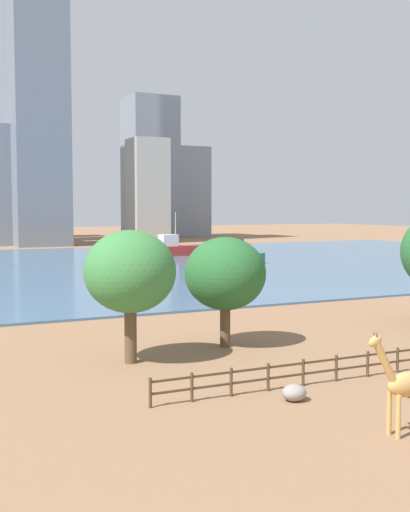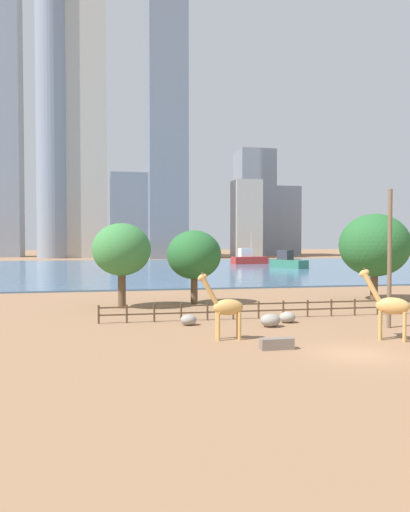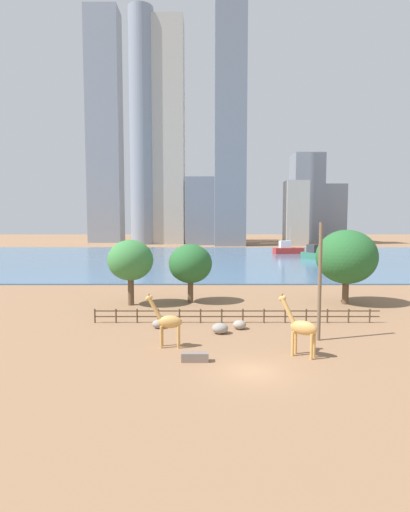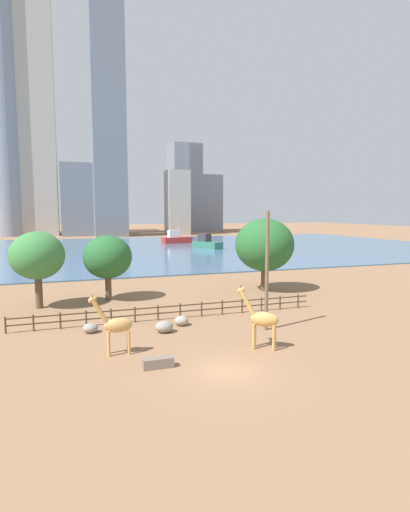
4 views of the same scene
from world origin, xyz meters
name	(u,v)px [view 2 (image 2 of 4)]	position (x,y,z in m)	size (l,w,h in m)	color
ground_plane	(167,268)	(0.00, 80.00, 0.00)	(400.00, 400.00, 0.00)	#8C6647
harbor_water	(168,268)	(0.00, 77.00, 0.10)	(180.00, 86.00, 0.20)	#476B8C
giraffe_tall	(226,307)	(-5.64, 4.88, 1.91)	(2.79, 0.78, 4.02)	tan
giraffe_companion	(389,306)	(3.68, 2.89, 2.02)	(2.69, 2.08, 4.25)	tan
utility_pole	(390,259)	(5.95, 6.61, 4.59)	(0.28, 0.28, 9.18)	brown
boulder_near_fence	(270,320)	(-1.67, 8.49, 0.44)	(1.37, 1.17, 0.88)	gray
boulder_by_pole	(287,317)	(0.06, 9.86, 0.39)	(1.14, 1.03, 0.77)	gray
boulder_small	(188,320)	(-6.96, 10.19, 0.37)	(1.11, 0.99, 0.74)	gray
feeding_trough	(277,344)	(-3.58, 1.82, 0.30)	(1.80, 0.60, 0.60)	#72665B
enclosure_fence	(274,308)	(-0.19, 12.00, 0.76)	(26.12, 0.14, 1.30)	#4C3826
tree_left_large	(374,245)	(12.89, 20.48, 5.33)	(6.70, 6.70, 8.36)	brown
tree_center_broad	(122,250)	(-11.14, 19.90, 4.99)	(5.00, 5.00, 7.28)	brown
tree_right_tall	(194,255)	(-4.58, 21.36, 4.46)	(4.95, 4.95, 6.72)	brown
boat_ferry	(288,262)	(23.91, 72.59, 1.41)	(6.03, 8.61, 3.58)	#337259
boat_sailboat	(249,258)	(20.85, 90.48, 1.47)	(8.83, 4.30, 7.62)	#B22D28
skyline_tower_needle	(52,110)	(-29.09, 145.94, 48.05)	(10.54, 10.54, 96.11)	gray
skyline_block_central	(276,221)	(53.80, 164.96, 13.36)	(16.51, 12.47, 26.73)	gray
skyline_tower_glass	(246,219)	(33.20, 135.61, 12.73)	(8.69, 8.78, 25.47)	#ADA89E
skyline_block_right	(129,217)	(-4.87, 143.41, 13.63)	(11.87, 15.96, 27.27)	slate
skyline_tower_short	(84,118)	(-19.42, 149.70, 46.59)	(15.17, 13.23, 93.17)	#ADA89E
skyline_block_wide	(166,101)	(6.78, 135.89, 50.01)	(11.95, 15.85, 100.03)	slate
skyline_tower_far	(254,203)	(44.51, 163.72, 20.25)	(13.58, 13.87, 40.49)	gray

